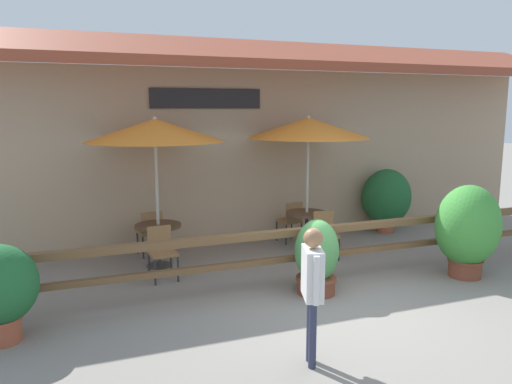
{
  "coord_description": "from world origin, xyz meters",
  "views": [
    {
      "loc": [
        -3.65,
        -5.81,
        2.81
      ],
      "look_at": [
        -0.8,
        1.64,
        1.47
      ],
      "focal_mm": 35.0,
      "sensor_mm": 36.0,
      "label": 1
    }
  ],
  "objects_px": {
    "chair_near_wallside": "(151,230)",
    "potted_plant_corner_fern": "(386,198)",
    "patio_umbrella_middle": "(308,128)",
    "potted_plant_tall_tropical": "(317,258)",
    "pedestrian": "(312,278)",
    "potted_plant_small_flowering": "(468,228)",
    "patio_umbrella_near": "(155,130)",
    "chair_near_streetside": "(162,250)",
    "dining_table_middle": "(307,220)",
    "chair_middle_streetside": "(325,232)",
    "dining_table_near": "(158,233)",
    "chair_middle_wallside": "(291,219)"
  },
  "relations": [
    {
      "from": "chair_near_wallside",
      "to": "potted_plant_tall_tropical",
      "type": "height_order",
      "value": "potted_plant_tall_tropical"
    },
    {
      "from": "dining_table_near",
      "to": "chair_middle_streetside",
      "type": "distance_m",
      "value": 3.09
    },
    {
      "from": "patio_umbrella_near",
      "to": "chair_middle_wallside",
      "type": "relative_size",
      "value": 3.03
    },
    {
      "from": "patio_umbrella_near",
      "to": "dining_table_middle",
      "type": "height_order",
      "value": "patio_umbrella_near"
    },
    {
      "from": "dining_table_middle",
      "to": "chair_near_streetside",
      "type": "bearing_deg",
      "value": -166.88
    },
    {
      "from": "patio_umbrella_near",
      "to": "chair_near_streetside",
      "type": "xyz_separation_m",
      "value": [
        -0.07,
        -0.7,
        -1.93
      ]
    },
    {
      "from": "potted_plant_small_flowering",
      "to": "pedestrian",
      "type": "distance_m",
      "value": 4.14
    },
    {
      "from": "chair_near_streetside",
      "to": "chair_middle_wallside",
      "type": "relative_size",
      "value": 1.0
    },
    {
      "from": "chair_near_wallside",
      "to": "chair_middle_streetside",
      "type": "bearing_deg",
      "value": 149.06
    },
    {
      "from": "chair_middle_wallside",
      "to": "chair_near_streetside",
      "type": "bearing_deg",
      "value": 15.79
    },
    {
      "from": "potted_plant_tall_tropical",
      "to": "potted_plant_corner_fern",
      "type": "relative_size",
      "value": 0.8
    },
    {
      "from": "potted_plant_tall_tropical",
      "to": "pedestrian",
      "type": "relative_size",
      "value": 0.75
    },
    {
      "from": "chair_near_streetside",
      "to": "chair_middle_streetside",
      "type": "distance_m",
      "value": 3.11
    },
    {
      "from": "potted_plant_small_flowering",
      "to": "potted_plant_corner_fern",
      "type": "relative_size",
      "value": 1.08
    },
    {
      "from": "chair_near_wallside",
      "to": "potted_plant_corner_fern",
      "type": "distance_m",
      "value": 5.34
    },
    {
      "from": "patio_umbrella_middle",
      "to": "potted_plant_small_flowering",
      "type": "xyz_separation_m",
      "value": [
        1.77,
        -2.41,
        -1.59
      ]
    },
    {
      "from": "chair_middle_wallside",
      "to": "pedestrian",
      "type": "bearing_deg",
      "value": 59.54
    },
    {
      "from": "chair_middle_streetside",
      "to": "potted_plant_corner_fern",
      "type": "distance_m",
      "value": 2.62
    },
    {
      "from": "patio_umbrella_middle",
      "to": "chair_near_wallside",
      "type": "bearing_deg",
      "value": 166.97
    },
    {
      "from": "chair_near_streetside",
      "to": "potted_plant_small_flowering",
      "type": "height_order",
      "value": "potted_plant_small_flowering"
    },
    {
      "from": "potted_plant_tall_tropical",
      "to": "chair_near_streetside",
      "type": "bearing_deg",
      "value": 144.22
    },
    {
      "from": "dining_table_middle",
      "to": "patio_umbrella_near",
      "type": "bearing_deg",
      "value": -179.86
    },
    {
      "from": "patio_umbrella_middle",
      "to": "pedestrian",
      "type": "xyz_separation_m",
      "value": [
        -2.0,
        -4.1,
        -1.44
      ]
    },
    {
      "from": "chair_middle_wallside",
      "to": "pedestrian",
      "type": "distance_m",
      "value": 5.12
    },
    {
      "from": "patio_umbrella_near",
      "to": "dining_table_near",
      "type": "bearing_deg",
      "value": 90.0
    },
    {
      "from": "chair_near_streetside",
      "to": "potted_plant_corner_fern",
      "type": "bearing_deg",
      "value": 8.35
    },
    {
      "from": "chair_middle_streetside",
      "to": "potted_plant_small_flowering",
      "type": "bearing_deg",
      "value": -36.3
    },
    {
      "from": "dining_table_near",
      "to": "chair_middle_wallside",
      "type": "height_order",
      "value": "chair_middle_wallside"
    },
    {
      "from": "chair_near_streetside",
      "to": "potted_plant_tall_tropical",
      "type": "relative_size",
      "value": 0.76
    },
    {
      "from": "patio_umbrella_middle",
      "to": "potted_plant_small_flowering",
      "type": "height_order",
      "value": "patio_umbrella_middle"
    },
    {
      "from": "chair_near_wallside",
      "to": "dining_table_middle",
      "type": "xyz_separation_m",
      "value": [
        2.98,
        -0.69,
        0.11
      ]
    },
    {
      "from": "dining_table_middle",
      "to": "potted_plant_tall_tropical",
      "type": "xyz_separation_m",
      "value": [
        -0.94,
        -2.21,
        -0.04
      ]
    },
    {
      "from": "dining_table_near",
      "to": "potted_plant_tall_tropical",
      "type": "height_order",
      "value": "potted_plant_tall_tropical"
    },
    {
      "from": "patio_umbrella_middle",
      "to": "potted_plant_tall_tropical",
      "type": "relative_size",
      "value": 2.3
    },
    {
      "from": "chair_middle_wallside",
      "to": "potted_plant_tall_tropical",
      "type": "relative_size",
      "value": 0.76
    },
    {
      "from": "chair_middle_streetside",
      "to": "potted_plant_tall_tropical",
      "type": "bearing_deg",
      "value": -112.0
    },
    {
      "from": "potted_plant_small_flowering",
      "to": "potted_plant_corner_fern",
      "type": "distance_m",
      "value": 3.13
    },
    {
      "from": "dining_table_near",
      "to": "chair_middle_wallside",
      "type": "distance_m",
      "value": 2.95
    },
    {
      "from": "chair_near_streetside",
      "to": "pedestrian",
      "type": "bearing_deg",
      "value": -79.2
    },
    {
      "from": "chair_near_wallside",
      "to": "patio_umbrella_middle",
      "type": "xyz_separation_m",
      "value": [
        2.98,
        -0.69,
        1.93
      ]
    },
    {
      "from": "chair_near_wallside",
      "to": "chair_middle_wallside",
      "type": "height_order",
      "value": "same"
    },
    {
      "from": "patio_umbrella_middle",
      "to": "potted_plant_corner_fern",
      "type": "xyz_separation_m",
      "value": [
        2.35,
        0.66,
        -1.64
      ]
    },
    {
      "from": "chair_middle_streetside",
      "to": "chair_middle_wallside",
      "type": "relative_size",
      "value": 1.0
    },
    {
      "from": "chair_near_streetside",
      "to": "potted_plant_small_flowering",
      "type": "bearing_deg",
      "value": -25.54
    },
    {
      "from": "chair_near_streetside",
      "to": "potted_plant_tall_tropical",
      "type": "distance_m",
      "value": 2.57
    },
    {
      "from": "patio_umbrella_middle",
      "to": "dining_table_near",
      "type": "bearing_deg",
      "value": -179.86
    },
    {
      "from": "dining_table_middle",
      "to": "chair_middle_streetside",
      "type": "bearing_deg",
      "value": -82.18
    },
    {
      "from": "chair_near_wallside",
      "to": "dining_table_middle",
      "type": "bearing_deg",
      "value": 158.98
    },
    {
      "from": "potted_plant_corner_fern",
      "to": "pedestrian",
      "type": "distance_m",
      "value": 6.46
    },
    {
      "from": "chair_middle_streetside",
      "to": "patio_umbrella_middle",
      "type": "bearing_deg",
      "value": 108.43
    }
  ]
}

